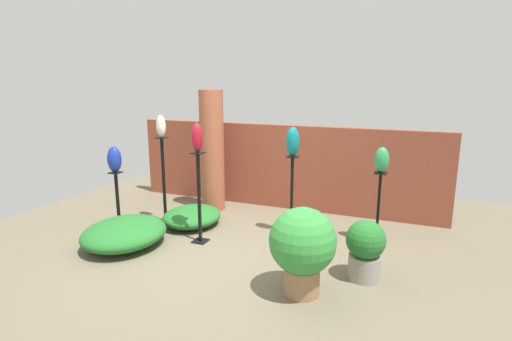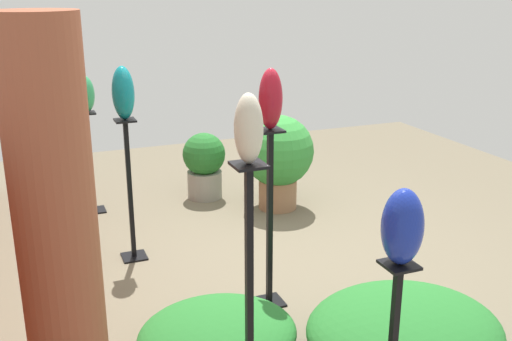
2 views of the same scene
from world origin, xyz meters
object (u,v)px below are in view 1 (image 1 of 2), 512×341
at_px(art_vase_ruby, 197,138).
at_px(pedestal_cobalt, 118,205).
at_px(pedestal_ivory, 164,183).
at_px(art_vase_ivory, 161,126).
at_px(potted_plant_front_left, 303,245).
at_px(pedestal_teal, 292,199).
at_px(art_vase_cobalt, 114,159).
at_px(art_vase_jade, 382,160).
at_px(pedestal_ruby, 199,202).
at_px(brick_pillar, 212,151).
at_px(pedestal_jade, 378,211).
at_px(art_vase_teal, 293,142).
at_px(potted_plant_mid_left, 365,248).

bearing_deg(art_vase_ruby, pedestal_cobalt, -175.78).
relative_size(pedestal_ivory, art_vase_ruby, 3.43).
xyz_separation_m(art_vase_ivory, potted_plant_front_left, (2.67, -1.35, -1.00)).
height_order(pedestal_teal, pedestal_cobalt, pedestal_teal).
relative_size(art_vase_ruby, art_vase_cobalt, 1.05).
relative_size(pedestal_ivory, art_vase_jade, 3.92).
height_order(pedestal_ivory, pedestal_ruby, pedestal_ivory).
distance_m(art_vase_ruby, art_vase_jade, 2.51).
xyz_separation_m(brick_pillar, art_vase_jade, (2.86, -0.49, 0.14)).
relative_size(pedestal_teal, art_vase_ruby, 2.95).
relative_size(pedestal_jade, potted_plant_front_left, 1.06).
height_order(pedestal_ruby, pedestal_cobalt, pedestal_ruby).
xyz_separation_m(pedestal_cobalt, art_vase_ivory, (0.40, 0.62, 1.14)).
xyz_separation_m(art_vase_ruby, art_vase_cobalt, (-1.35, -0.10, -0.38)).
relative_size(pedestal_cobalt, art_vase_teal, 2.21).
bearing_deg(art_vase_cobalt, pedestal_cobalt, 0.00).
height_order(art_vase_teal, art_vase_jade, art_vase_teal).
xyz_separation_m(art_vase_jade, potted_plant_mid_left, (-0.02, -1.15, -0.81)).
relative_size(pedestal_jade, art_vase_jade, 2.89).
height_order(art_vase_cobalt, potted_plant_front_left, art_vase_cobalt).
bearing_deg(pedestal_jade, pedestal_teal, -172.44).
xyz_separation_m(art_vase_ruby, potted_plant_mid_left, (2.29, -0.23, -1.11)).
height_order(pedestal_ruby, art_vase_ruby, art_vase_ruby).
bearing_deg(pedestal_teal, art_vase_jade, 7.56).
bearing_deg(pedestal_teal, potted_plant_front_left, -68.90).
height_order(brick_pillar, pedestal_ivory, brick_pillar).
relative_size(pedestal_ivory, art_vase_ivory, 4.01).
xyz_separation_m(art_vase_ivory, art_vase_cobalt, (-0.40, -0.62, -0.44)).
distance_m(pedestal_cobalt, potted_plant_mid_left, 3.65).
height_order(art_vase_ivory, art_vase_teal, art_vase_ivory).
distance_m(brick_pillar, art_vase_jade, 2.91).
relative_size(brick_pillar, potted_plant_mid_left, 2.97).
xyz_separation_m(pedestal_jade, potted_plant_mid_left, (-0.02, -1.15, -0.08)).
xyz_separation_m(pedestal_ivory, art_vase_cobalt, (-0.40, -0.62, 0.47)).
height_order(brick_pillar, art_vase_jade, brick_pillar).
bearing_deg(art_vase_teal, art_vase_ruby, -145.61).
bearing_deg(pedestal_jade, brick_pillar, 170.29).
distance_m(art_vase_teal, art_vase_jade, 1.23).
bearing_deg(art_vase_ivory, art_vase_ruby, -28.80).
relative_size(art_vase_cobalt, potted_plant_mid_left, 0.54).
bearing_deg(art_vase_jade, art_vase_teal, -172.44).
distance_m(brick_pillar, potted_plant_mid_left, 3.35).
height_order(art_vase_ivory, potted_plant_front_left, art_vase_ivory).
height_order(pedestal_ivory, potted_plant_mid_left, pedestal_ivory).
bearing_deg(pedestal_teal, pedestal_ivory, -173.42).
bearing_deg(art_vase_ruby, art_vase_cobalt, -175.78).
bearing_deg(potted_plant_mid_left, art_vase_ruby, 174.20).
bearing_deg(brick_pillar, pedestal_ivory, -114.31).
distance_m(pedestal_cobalt, art_vase_ruby, 1.73).
relative_size(brick_pillar, pedestal_ruby, 1.63).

